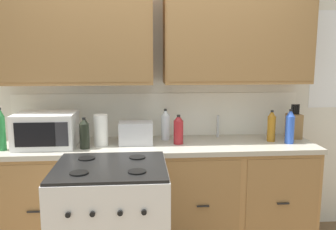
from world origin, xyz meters
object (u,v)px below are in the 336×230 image
paper_towel_roll (101,130)px  bottle_amber (271,126)px  toaster (136,133)px  bottle_dark (84,133)px  bottle_red (178,130)px  knife_block (294,126)px  bottle_green (1,130)px  microwave (46,130)px  bottle_clear (165,125)px  bottle_blue (290,127)px

paper_towel_roll → bottle_amber: (1.46, 0.04, 0.00)m
toaster → bottle_dark: size_ratio=1.11×
bottle_amber → paper_towel_roll: bearing=-178.6°
toaster → bottle_red: bottle_red is taller
knife_block → bottle_green: bearing=-174.8°
microwave → knife_block: 2.16m
knife_block → paper_towel_roll: 1.72m
toaster → bottle_clear: 0.30m
bottle_blue → bottle_amber: bearing=145.7°
knife_block → bottle_amber: bearing=-157.5°
toaster → bottle_green: bearing=-174.1°
bottle_dark → bottle_amber: bearing=4.5°
bottle_amber → bottle_dark: bottle_amber is taller
knife_block → bottle_clear: (-1.16, 0.03, 0.02)m
bottle_red → bottle_dark: 0.77m
microwave → bottle_clear: (0.99, 0.16, -0.00)m
knife_block → paper_towel_roll: bearing=-175.4°
microwave → bottle_blue: (2.03, -0.05, 0.00)m
paper_towel_roll → bottle_amber: bottle_amber is taller
bottle_clear → bottle_green: bearing=-169.1°
toaster → bottle_green: bottle_green is taller
bottle_clear → microwave: bearing=-170.6°
microwave → knife_block: (2.15, 0.14, -0.02)m
knife_block → bottle_clear: size_ratio=1.12×
bottle_green → bottle_dark: bearing=-0.1°
microwave → bottle_red: size_ratio=1.93×
bottle_clear → knife_block: bearing=-1.3°
toaster → knife_block: knife_block is taller
bottle_red → bottle_amber: bearing=2.2°
microwave → bottle_dark: bearing=-15.4°
microwave → bottle_dark: 0.33m
microwave → knife_block: bearing=3.7°
paper_towel_roll → bottle_clear: bottle_clear is taller
toaster → paper_towel_roll: bearing=-176.1°
toaster → bottle_amber: bottle_amber is taller
paper_towel_roll → bottle_amber: bearing=1.4°
bottle_dark → bottle_green: (-0.64, 0.00, 0.04)m
toaster → bottle_dark: 0.42m
knife_block → bottle_amber: (-0.25, -0.10, 0.02)m
paper_towel_roll → bottle_green: 0.77m
bottle_red → knife_block: bearing=7.2°
bottle_clear → bottle_amber: bearing=-7.9°
microwave → bottle_dark: size_ratio=1.90×
toaster → bottle_green: 1.06m
microwave → toaster: size_ratio=1.71×
bottle_clear → bottle_green: size_ratio=0.82×
bottle_dark → bottle_blue: bearing=1.3°
knife_block → bottle_dark: 1.85m
bottle_green → microwave: bearing=15.2°
paper_towel_roll → bottle_clear: (0.55, 0.16, 0.01)m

